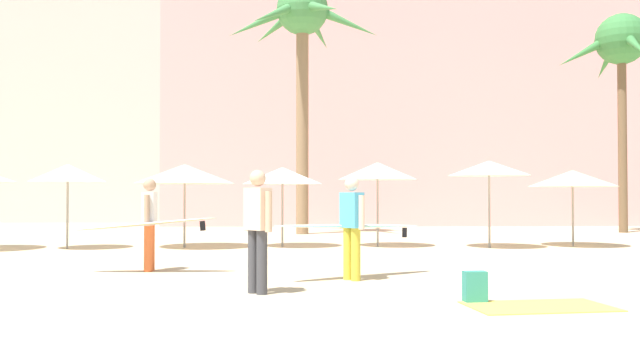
{
  "coord_description": "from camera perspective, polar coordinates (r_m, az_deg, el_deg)",
  "views": [
    {
      "loc": [
        0.34,
        -5.1,
        1.43
      ],
      "look_at": [
        0.67,
        5.01,
        1.66
      ],
      "focal_mm": 37.79,
      "sensor_mm": 36.0,
      "label": 1
    }
  ],
  "objects": [
    {
      "name": "cafe_umbrella_8",
      "position": [
        18.84,
        -11.39,
        0.5
      ],
      "size": [
        2.74,
        2.74,
        2.29
      ],
      "color": "gray",
      "rests_on": "ground"
    },
    {
      "name": "beach_towel",
      "position": [
        9.21,
        18.07,
        -10.14
      ],
      "size": [
        1.92,
        1.24,
        0.01
      ],
      "primitive_type": "cube",
      "rotation": [
        0.0,
        0.0,
        0.12
      ],
      "color": "#F4CC4C",
      "rests_on": "ground"
    },
    {
      "name": "palm_tree_left",
      "position": [
        28.96,
        24.17,
        10.07
      ],
      "size": [
        5.08,
        5.02,
        8.47
      ],
      "color": "brown",
      "rests_on": "ground"
    },
    {
      "name": "person_mid_center",
      "position": [
        11.51,
        2.67,
        -3.78
      ],
      "size": [
        2.78,
        1.84,
        1.74
      ],
      "rotation": [
        0.0,
        0.0,
        3.77
      ],
      "color": "gold",
      "rests_on": "ground"
    },
    {
      "name": "person_near_right",
      "position": [
        13.02,
        -14.34,
        -3.44
      ],
      "size": [
        2.62,
        0.82,
        1.75
      ],
      "rotation": [
        0.0,
        0.0,
        3.16
      ],
      "color": "orange",
      "rests_on": "ground"
    },
    {
      "name": "person_far_left",
      "position": [
        9.86,
        -5.3,
        -3.86
      ],
      "size": [
        0.48,
        0.51,
        1.8
      ],
      "rotation": [
        0.0,
        0.0,
        3.87
      ],
      "color": "#3D3D42",
      "rests_on": "ground"
    },
    {
      "name": "hotel_pink",
      "position": [
        36.09,
        6.16,
        11.64
      ],
      "size": [
        22.44,
        8.23,
        19.03
      ],
      "primitive_type": "cube",
      "color": "pink",
      "rests_on": "ground"
    },
    {
      "name": "cafe_umbrella_0",
      "position": [
        19.02,
        14.12,
        0.97
      ],
      "size": [
        2.23,
        2.23,
        2.38
      ],
      "color": "gray",
      "rests_on": "ground"
    },
    {
      "name": "palm_tree_far_left",
      "position": [
        25.71,
        -1.57,
        12.66
      ],
      "size": [
        5.69,
        5.57,
        9.35
      ],
      "color": "#896B4C",
      "rests_on": "ground"
    },
    {
      "name": "cafe_umbrella_4",
      "position": [
        19.3,
        -20.57,
        0.55
      ],
      "size": [
        2.0,
        2.0,
        2.27
      ],
      "color": "gray",
      "rests_on": "ground"
    },
    {
      "name": "cafe_umbrella_2",
      "position": [
        20.25,
        20.6,
        0.12
      ],
      "size": [
        2.45,
        2.45,
        2.14
      ],
      "color": "gray",
      "rests_on": "ground"
    },
    {
      "name": "backpack",
      "position": [
        9.31,
        12.96,
        -8.86
      ],
      "size": [
        0.31,
        0.26,
        0.42
      ],
      "rotation": [
        0.0,
        0.0,
        1.66
      ],
      "color": "teal",
      "rests_on": "ground"
    },
    {
      "name": "cafe_umbrella_3",
      "position": [
        18.91,
        4.9,
        0.76
      ],
      "size": [
        2.2,
        2.2,
        2.35
      ],
      "color": "gray",
      "rests_on": "ground"
    },
    {
      "name": "cafe_umbrella_5",
      "position": [
        18.77,
        -3.2,
        0.37
      ],
      "size": [
        2.23,
        2.23,
        2.21
      ],
      "color": "gray",
      "rests_on": "ground"
    }
  ]
}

